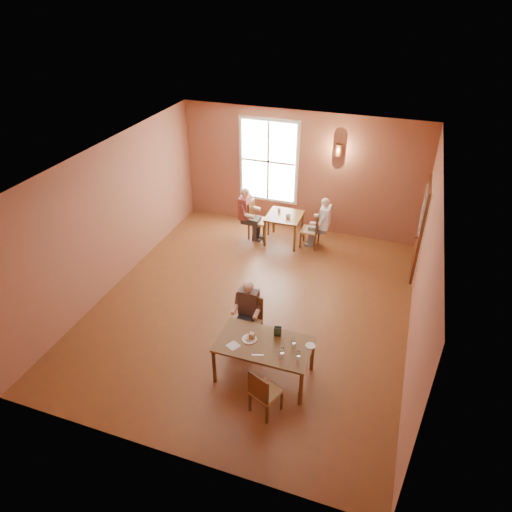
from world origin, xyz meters
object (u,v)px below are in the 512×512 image
(chair_diner_main, at_px, (249,323))
(chair_diner_white, at_px, (310,229))
(diner_maroon, at_px, (258,214))
(diner_white, at_px, (312,224))
(main_table, at_px, (264,360))
(diner_main, at_px, (248,319))
(chair_diner_maroon, at_px, (259,220))
(second_table, at_px, (284,228))
(chair_empty, at_px, (266,391))

(chair_diner_main, relative_size, chair_diner_white, 1.01)
(diner_maroon, bearing_deg, diner_white, 90.00)
(diner_maroon, bearing_deg, main_table, 20.20)
(diner_main, distance_m, diner_maroon, 3.87)
(main_table, xyz_separation_m, chair_diner_maroon, (-1.56, 4.33, 0.13))
(second_table, bearing_deg, main_table, -78.09)
(chair_diner_white, xyz_separation_m, diner_white, (0.03, 0.00, 0.16))
(main_table, bearing_deg, second_table, 101.91)
(main_table, bearing_deg, chair_empty, -69.52)
(second_table, bearing_deg, diner_main, -83.64)
(chair_diner_main, xyz_separation_m, chair_empty, (0.75, -1.31, -0.03))
(main_table, relative_size, diner_white, 1.22)
(chair_diner_main, distance_m, second_table, 3.71)
(chair_diner_white, relative_size, diner_white, 0.74)
(diner_main, bearing_deg, diner_maroon, -73.58)
(main_table, bearing_deg, chair_diner_white, 93.49)
(diner_main, bearing_deg, chair_diner_white, -93.64)
(chair_diner_maroon, height_order, diner_maroon, diner_maroon)
(chair_diner_white, height_order, chair_diner_maroon, chair_diner_maroon)
(main_table, distance_m, second_table, 4.43)
(main_table, xyz_separation_m, diner_main, (-0.50, 0.62, 0.22))
(main_table, height_order, chair_empty, chair_empty)
(chair_diner_main, bearing_deg, diner_maroon, -73.45)
(diner_main, height_order, second_table, diner_main)
(chair_diner_white, relative_size, diner_maroon, 0.71)
(main_table, relative_size, diner_maroon, 1.18)
(chair_empty, relative_size, diner_white, 0.69)
(chair_diner_white, bearing_deg, chair_empty, -174.16)
(second_table, height_order, diner_white, diner_white)
(chair_diner_main, bearing_deg, main_table, 127.57)
(second_table, xyz_separation_m, diner_maroon, (-0.68, 0.00, 0.28))
(chair_diner_main, distance_m, chair_diner_maroon, 3.83)
(chair_empty, bearing_deg, main_table, 133.59)
(chair_empty, relative_size, chair_diner_maroon, 0.89)
(chair_diner_white, xyz_separation_m, diner_maroon, (-1.33, 0.00, 0.18))
(chair_diner_main, xyz_separation_m, diner_white, (0.27, 3.68, 0.15))
(chair_empty, relative_size, second_table, 1.04)
(main_table, distance_m, diner_maroon, 4.63)
(chair_empty, height_order, chair_diner_white, chair_diner_white)
(chair_diner_main, xyz_separation_m, second_table, (-0.41, 3.68, -0.10))
(second_table, bearing_deg, diner_white, 0.00)
(chair_diner_main, relative_size, chair_diner_maroon, 0.96)
(chair_diner_main, height_order, diner_main, diner_main)
(second_table, height_order, chair_diner_white, chair_diner_white)
(chair_diner_maroon, bearing_deg, diner_main, 15.99)
(chair_diner_maroon, distance_m, diner_maroon, 0.16)
(diner_white, bearing_deg, chair_diner_white, 90.00)
(chair_diner_white, distance_m, chair_diner_maroon, 1.30)
(diner_white, distance_m, chair_diner_maroon, 1.34)
(chair_diner_main, height_order, chair_empty, chair_diner_main)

